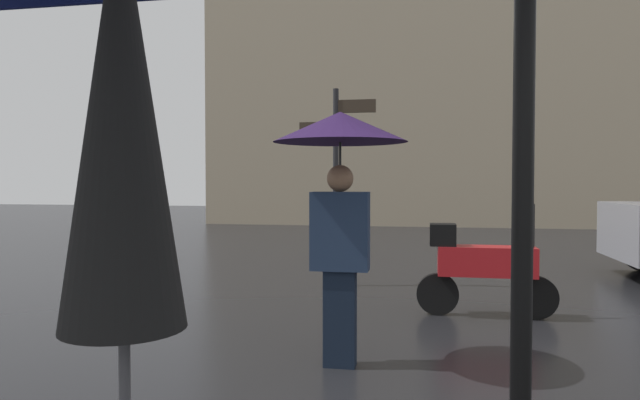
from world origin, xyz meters
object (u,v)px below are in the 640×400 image
folded_patio_umbrella_near (122,130)px  pedestrian_with_umbrella (340,161)px  parked_scooter (482,266)px  street_signpost (336,166)px

folded_patio_umbrella_near → pedestrian_with_umbrella: folded_patio_umbrella_near is taller
folded_patio_umbrella_near → parked_scooter: bearing=71.8°
street_signpost → folded_patio_umbrella_near: bearing=-87.2°
folded_patio_umbrella_near → pedestrian_with_umbrella: size_ratio=1.17×
pedestrian_with_umbrella → street_signpost: street_signpost is taller
folded_patio_umbrella_near → street_signpost: (-0.30, 6.19, 0.06)m
parked_scooter → street_signpost: 2.63m
pedestrian_with_umbrella → parked_scooter: 2.53m
folded_patio_umbrella_near → pedestrian_with_umbrella: 2.80m
folded_patio_umbrella_near → street_signpost: 6.20m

